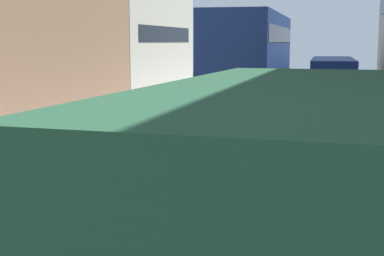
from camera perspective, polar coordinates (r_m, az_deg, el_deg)
sidewalk_left at (r=25.35m, az=-9.99°, el=-0.18°), size 2.60×64.00×0.14m
lane_stripe_left at (r=23.70m, az=1.04°, el=-0.82°), size 0.16×60.00×0.01m
lane_stripe_right at (r=23.13m, az=9.24°, el=-1.17°), size 0.16×60.00×0.01m
removalist_box_truck at (r=5.93m, az=12.02°, el=-10.73°), size 2.91×7.78×3.58m
sedan_centre_lane_second at (r=10.74m, az=-7.13°, el=-8.32°), size 2.22×4.38×1.49m
hatchback_centre_lane_third at (r=15.47m, az=0.31°, el=-2.97°), size 2.24×4.39×1.49m
sedan_left_lane_third at (r=16.85m, az=-10.36°, el=-2.15°), size 2.21×4.37×1.49m
sedan_right_lane_behind_truck at (r=12.82m, az=11.46°, el=-5.61°), size 2.28×4.41×1.49m
wagon_right_lane_far at (r=18.41m, az=13.67°, el=-1.34°), size 2.24×4.39×1.49m
bus_mid_queue_primary at (r=24.33m, az=5.96°, el=6.07°), size 2.97×10.55×5.06m
bus_far_queue_secondary at (r=36.39m, az=13.94°, el=5.03°), size 3.07×10.58×2.90m
pedestrian_near_kerb at (r=18.18m, az=-18.43°, el=-1.19°), size 0.49×0.34×1.66m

